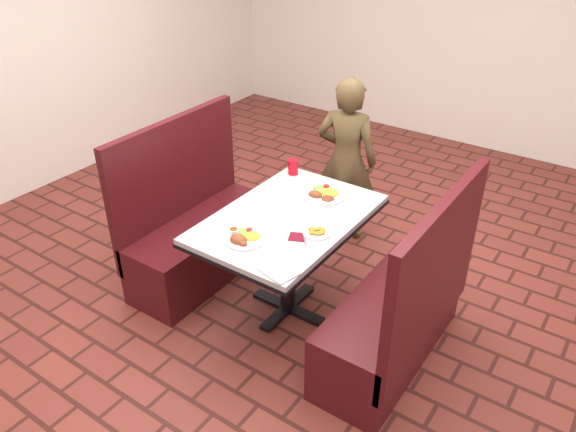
# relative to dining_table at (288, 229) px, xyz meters

# --- Properties ---
(room) EXTENTS (7.00, 7.04, 2.82)m
(room) POSITION_rel_dining_table_xyz_m (0.00, 0.00, 1.26)
(room) COLOR brown
(room) RESTS_ON ground
(dining_table) EXTENTS (0.81, 1.21, 0.75)m
(dining_table) POSITION_rel_dining_table_xyz_m (0.00, 0.00, 0.00)
(dining_table) COLOR #B8BABE
(dining_table) RESTS_ON ground
(booth_bench_left) EXTENTS (0.47, 1.20, 1.17)m
(booth_bench_left) POSITION_rel_dining_table_xyz_m (-0.80, 0.00, -0.32)
(booth_bench_left) COLOR #4B1115
(booth_bench_left) RESTS_ON ground
(booth_bench_right) EXTENTS (0.47, 1.20, 1.17)m
(booth_bench_right) POSITION_rel_dining_table_xyz_m (0.80, 0.00, -0.32)
(booth_bench_right) COLOR #4B1115
(booth_bench_right) RESTS_ON ground
(diner_person) EXTENTS (0.54, 0.41, 1.33)m
(diner_person) POSITION_rel_dining_table_xyz_m (-0.19, 1.09, 0.01)
(diner_person) COLOR brown
(diner_person) RESTS_ON ground
(near_dinner_plate) EXTENTS (0.25, 0.25, 0.08)m
(near_dinner_plate) POSITION_rel_dining_table_xyz_m (-0.06, -0.37, 0.12)
(near_dinner_plate) COLOR white
(near_dinner_plate) RESTS_ON dining_table
(far_dinner_plate) EXTENTS (0.29, 0.29, 0.07)m
(far_dinner_plate) POSITION_rel_dining_table_xyz_m (0.05, 0.35, 0.12)
(far_dinner_plate) COLOR white
(far_dinner_plate) RESTS_ON dining_table
(plantain_plate) EXTENTS (0.17, 0.17, 0.03)m
(plantain_plate) POSITION_rel_dining_table_xyz_m (0.26, -0.07, 0.11)
(plantain_plate) COLOR white
(plantain_plate) RESTS_ON dining_table
(maroon_napkin) EXTENTS (0.13, 0.13, 0.00)m
(maroon_napkin) POSITION_rel_dining_table_xyz_m (0.18, -0.17, 0.10)
(maroon_napkin) COLOR #5E0E1B
(maroon_napkin) RESTS_ON dining_table
(spoon_utensil) EXTENTS (0.09, 0.11, 0.00)m
(spoon_utensil) POSITION_rel_dining_table_xyz_m (0.25, -0.18, 0.10)
(spoon_utensil) COLOR silver
(spoon_utensil) RESTS_ON dining_table
(red_tumbler) EXTENTS (0.07, 0.07, 0.11)m
(red_tumbler) POSITION_rel_dining_table_xyz_m (-0.31, 0.51, 0.15)
(red_tumbler) COLOR red
(red_tumbler) RESTS_ON dining_table
(paper_napkin) EXTENTS (0.22, 0.18, 0.01)m
(paper_napkin) POSITION_rel_dining_table_xyz_m (0.29, -0.51, 0.10)
(paper_napkin) COLOR silver
(paper_napkin) RESTS_ON dining_table
(knife_utensil) EXTENTS (0.04, 0.15, 0.00)m
(knife_utensil) POSITION_rel_dining_table_xyz_m (-0.10, -0.33, 0.11)
(knife_utensil) COLOR silver
(knife_utensil) RESTS_ON dining_table
(fork_utensil) EXTENTS (0.01, 0.16, 0.00)m
(fork_utensil) POSITION_rel_dining_table_xyz_m (-0.09, -0.40, 0.11)
(fork_utensil) COLOR #B8B8BD
(fork_utensil) RESTS_ON dining_table
(lettuce_shreds) EXTENTS (0.28, 0.32, 0.00)m
(lettuce_shreds) POSITION_rel_dining_table_xyz_m (0.04, 0.06, 0.10)
(lettuce_shreds) COLOR #7FBD4B
(lettuce_shreds) RESTS_ON dining_table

